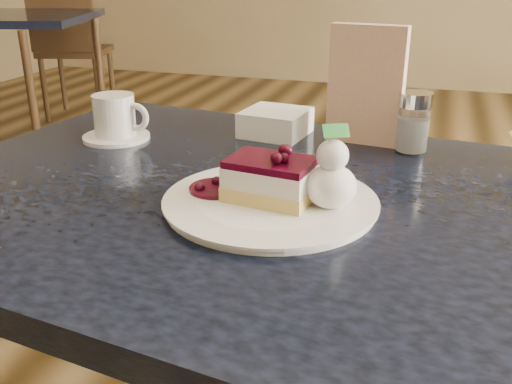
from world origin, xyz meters
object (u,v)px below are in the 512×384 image
(dessert_plate, at_px, (270,203))
(main_table, at_px, (283,241))
(coffee_set, at_px, (116,120))
(bg_table_far_left, at_px, (15,132))
(cheesecake_slice, at_px, (271,179))

(dessert_plate, bearing_deg, main_table, 82.42)
(main_table, relative_size, coffee_set, 9.33)
(dessert_plate, bearing_deg, bg_table_far_left, 137.11)
(main_table, xyz_separation_m, dessert_plate, (-0.01, -0.05, 0.09))
(coffee_set, bearing_deg, cheesecake_slice, -30.89)
(bg_table_far_left, bearing_deg, coffee_set, -61.38)
(coffee_set, bearing_deg, main_table, -24.68)
(main_table, bearing_deg, coffee_set, 162.90)
(dessert_plate, bearing_deg, coffee_set, 149.11)
(cheesecake_slice, height_order, coffee_set, coffee_set)
(bg_table_far_left, bearing_deg, dessert_plate, -59.42)
(main_table, distance_m, dessert_plate, 0.10)
(dessert_plate, xyz_separation_m, coffee_set, (-0.39, 0.23, 0.03))
(main_table, relative_size, cheesecake_slice, 9.95)
(dessert_plate, relative_size, cheesecake_slice, 2.29)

